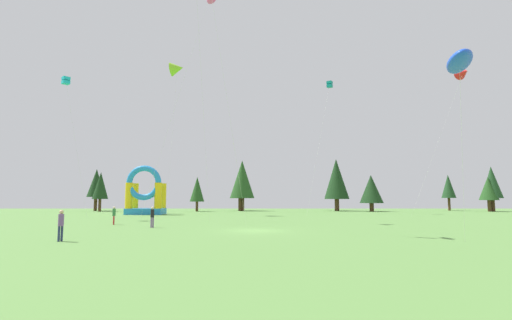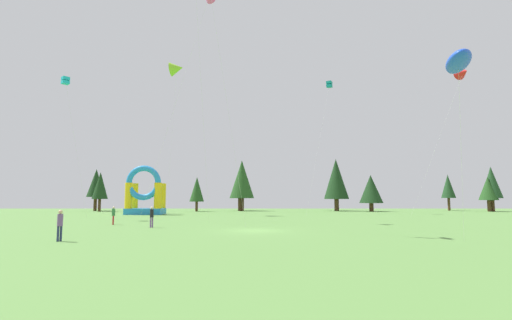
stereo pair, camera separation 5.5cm
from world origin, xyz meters
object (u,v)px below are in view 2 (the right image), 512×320
(kite_cyan_box, at_px, (66,81))
(person_near_camera, at_px, (60,223))
(person_left_edge, at_px, (152,215))
(kite_red_delta, at_px, (463,72))
(kite_lime_delta, at_px, (177,69))
(inflatable_yellow_castle, at_px, (145,196))
(person_midfield, at_px, (114,214))
(kite_teal_box, at_px, (329,85))
(kite_blue_parafoil, at_px, (458,62))

(kite_cyan_box, xyz_separation_m, person_near_camera, (12.53, -23.75, -16.27))
(person_near_camera, height_order, person_left_edge, person_near_camera)
(person_left_edge, bearing_deg, kite_red_delta, 165.11)
(kite_lime_delta, distance_m, person_left_edge, 34.54)
(kite_red_delta, bearing_deg, person_left_edge, -153.03)
(inflatable_yellow_castle, bearing_deg, person_midfield, -80.91)
(person_left_edge, distance_m, inflatable_yellow_castle, 26.80)
(kite_lime_delta, relative_size, person_midfield, 14.11)
(person_near_camera, bearing_deg, kite_teal_box, -176.72)
(person_midfield, bearing_deg, person_near_camera, 173.99)
(kite_cyan_box, height_order, person_near_camera, kite_cyan_box)
(kite_blue_parafoil, distance_m, kite_cyan_box, 44.90)
(person_left_edge, bearing_deg, person_near_camera, 33.92)
(person_midfield, xyz_separation_m, person_near_camera, (2.05, -13.85, 0.06))
(kite_red_delta, relative_size, person_near_camera, 11.69)
(person_left_edge, height_order, inflatable_yellow_castle, inflatable_yellow_castle)
(kite_lime_delta, relative_size, kite_cyan_box, 1.38)
(person_midfield, bearing_deg, kite_blue_parafoil, -139.11)
(kite_teal_box, distance_m, person_midfield, 44.08)
(person_midfield, relative_size, person_left_edge, 0.96)
(kite_teal_box, bearing_deg, person_near_camera, -120.58)
(kite_teal_box, relative_size, kite_lime_delta, 0.93)
(kite_teal_box, height_order, kite_cyan_box, kite_teal_box)
(kite_blue_parafoil, height_order, kite_red_delta, kite_red_delta)
(kite_red_delta, distance_m, kite_cyan_box, 54.90)
(kite_teal_box, height_order, kite_blue_parafoil, kite_teal_box)
(kite_blue_parafoil, distance_m, person_left_edge, 25.65)
(kite_cyan_box, height_order, person_left_edge, kite_cyan_box)
(kite_teal_box, height_order, person_near_camera, kite_teal_box)
(kite_cyan_box, bearing_deg, kite_lime_delta, 48.01)
(person_near_camera, bearing_deg, inflatable_yellow_castle, -137.31)
(kite_cyan_box, distance_m, person_left_edge, 25.99)
(kite_lime_delta, height_order, kite_cyan_box, kite_lime_delta)
(kite_red_delta, bearing_deg, inflatable_yellow_castle, 173.40)
(kite_teal_box, xyz_separation_m, person_midfield, (-26.68, -27.83, -21.37))
(kite_lime_delta, height_order, kite_blue_parafoil, kite_lime_delta)
(kite_teal_box, bearing_deg, inflatable_yellow_castle, -168.95)
(person_near_camera, bearing_deg, kite_blue_parafoil, 115.83)
(person_near_camera, bearing_deg, person_midfield, -137.71)
(kite_lime_delta, height_order, person_midfield, kite_lime_delta)
(kite_blue_parafoil, bearing_deg, inflatable_yellow_castle, 125.83)
(kite_teal_box, bearing_deg, kite_lime_delta, -168.38)
(kite_lime_delta, bearing_deg, person_left_edge, -81.73)
(kite_cyan_box, height_order, inflatable_yellow_castle, kite_cyan_box)
(kite_teal_box, relative_size, kite_cyan_box, 1.29)
(kite_teal_box, xyz_separation_m, kite_red_delta, (17.24, -11.38, -1.67))
(kite_teal_box, relative_size, inflatable_yellow_castle, 3.05)
(inflatable_yellow_castle, bearing_deg, kite_blue_parafoil, -54.17)
(kite_blue_parafoil, xyz_separation_m, person_midfield, (-24.63, 17.04, -8.79))
(kite_lime_delta, xyz_separation_m, person_midfield, (-0.89, -22.53, -22.41))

